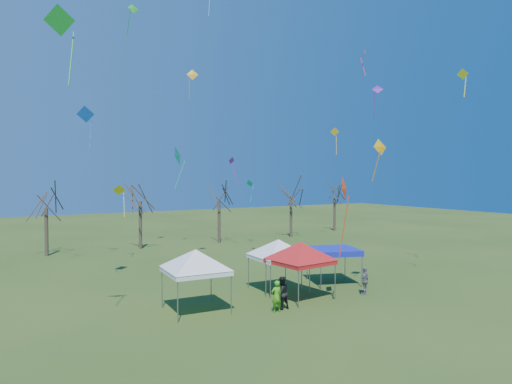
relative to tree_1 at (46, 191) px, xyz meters
The scene contains 27 objects.
ground 27.51m from the tree_1, 66.41° to the right, with size 140.00×140.00×0.00m, color #2E4C18.
tree_1 is the anchor object (origin of this frame).
tree_2 8.42m from the tree_1, ahead, with size 3.71×3.71×8.18m.
tree_3 16.81m from the tree_1, ahead, with size 3.59×3.59×7.91m.
tree_4 26.13m from the tree_1, ahead, with size 3.58×3.58×7.89m.
tree_5 34.52m from the tree_1, ahead, with size 3.39×3.39×7.46m.
tent_white_west 22.98m from the tree_1, 77.62° to the right, with size 4.29×4.29×3.79m.
tent_white_mid 23.79m from the tree_1, 62.16° to the right, with size 4.19×4.19×3.70m.
tent_red 25.70m from the tree_1, 64.09° to the right, with size 4.29×4.29×3.80m.
tent_blue 26.31m from the tree_1, 54.13° to the right, with size 3.78×3.78×2.34m.
person_green 26.47m from the tree_1, 70.97° to the right, with size 0.61×0.40×1.66m, color #4CA91B.
person_dark 26.36m from the tree_1, 69.69° to the right, with size 0.86×0.67×1.76m, color black.
person_grey 28.98m from the tree_1, 58.24° to the right, with size 0.97×0.40×1.65m, color slate.
kite_19 19.33m from the tree_1, 10.02° to the right, with size 0.77×0.98×2.33m.
kite_24 17.29m from the tree_1, 50.48° to the right, with size 0.97×0.67×2.37m.
kite_26 17.68m from the tree_1, 36.51° to the right, with size 1.02×0.89×2.94m.
kite_22 17.03m from the tree_1, 17.07° to the right, with size 0.95×0.82×2.71m.
kite_11 13.87m from the tree_1, 51.76° to the right, with size 0.89×1.52×3.32m.
kite_14 25.52m from the tree_1, 94.29° to the right, with size 1.36×1.09×3.32m.
kite_17 29.63m from the tree_1, 41.25° to the right, with size 1.05×1.01×2.64m.
kite_12 30.35m from the tree_1, ahead, with size 1.01×0.87×3.12m.
kite_9 34.64m from the tree_1, 51.13° to the right, with size 0.49×0.76×1.82m.
kite_25 29.32m from the tree_1, 53.25° to the right, with size 0.62×0.76×1.74m.
kite_27 29.34m from the tree_1, 56.17° to the right, with size 1.06×0.70×2.63m.
kite_13 7.73m from the tree_1, 49.72° to the right, with size 1.21×0.92×2.77m.
kite_5 28.42m from the tree_1, 64.63° to the right, with size 1.27×1.08×4.48m.
kite_2 8.70m from the tree_1, 65.15° to the right, with size 1.59×1.21×3.54m.
Camera 1 is at (-15.24, -19.75, 7.13)m, focal length 32.00 mm.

